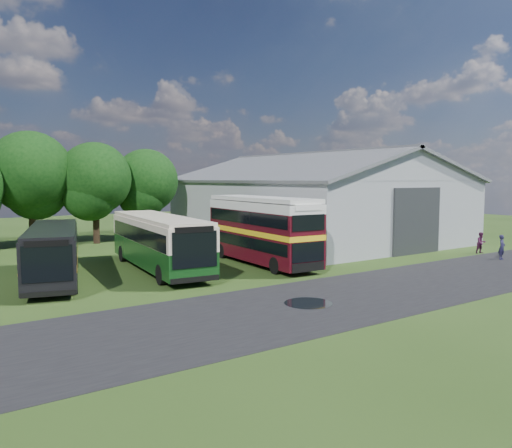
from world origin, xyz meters
TOP-DOWN VIEW (x-y plane):
  - ground at (0.00, 0.00)m, footprint 120.00×120.00m
  - asphalt_road at (3.00, -3.00)m, footprint 60.00×8.00m
  - puddle at (-1.50, -3.00)m, footprint 2.20×2.20m
  - storage_shed at (15.00, 15.98)m, footprint 18.80×24.80m
  - tree_mid at (-8.00, 24.80)m, footprint 6.80×6.80m
  - tree_right_a at (-3.00, 23.80)m, footprint 6.26×6.26m
  - tree_right_b at (2.00, 24.60)m, footprint 5.98×5.98m
  - shrub_front at (5.60, 6.00)m, footprint 1.70×1.70m
  - shrub_mid at (5.60, 8.00)m, footprint 1.60×1.60m
  - shrub_back at (5.60, 10.00)m, footprint 1.80×1.80m
  - bus_green_single at (-3.68, 8.66)m, footprint 4.11×12.44m
  - bus_maroon_double at (2.87, 6.93)m, footprint 3.30×10.52m
  - bus_dark_single at (-9.82, 8.96)m, footprint 5.25×11.20m
  - visitor_a at (17.71, -1.20)m, footprint 0.72×0.57m
  - visitor_b at (19.24, 1.27)m, footprint 0.93×0.82m

SIDE VIEW (x-z plane):
  - ground at x=0.00m, z-range 0.00..0.00m
  - asphalt_road at x=3.00m, z-range -0.01..0.01m
  - puddle at x=-1.50m, z-range -0.01..0.01m
  - shrub_front at x=5.60m, z-range -0.85..0.85m
  - shrub_mid at x=5.60m, z-range -0.80..0.80m
  - shrub_back at x=5.60m, z-range -0.90..0.90m
  - visitor_b at x=19.24m, z-range 0.00..1.61m
  - visitor_a at x=17.71m, z-range 0.00..1.74m
  - bus_dark_single at x=-9.82m, z-range 0.10..3.11m
  - bus_green_single at x=-3.68m, z-range 0.11..3.48m
  - bus_maroon_double at x=2.87m, z-range 0.00..4.46m
  - storage_shed at x=15.00m, z-range 0.09..8.24m
  - tree_right_b at x=2.00m, z-range 1.21..9.66m
  - tree_right_a at x=-3.00m, z-range 1.27..10.10m
  - tree_mid at x=-8.00m, z-range 1.38..10.98m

